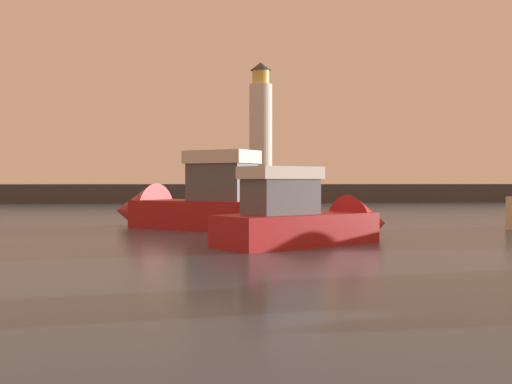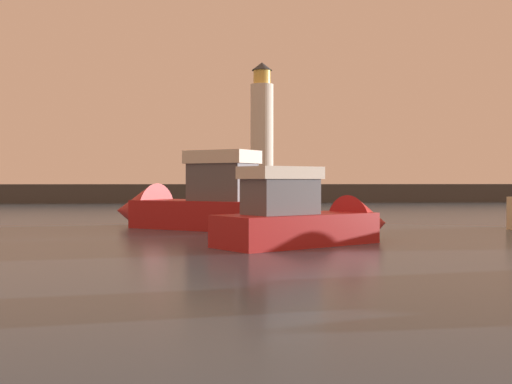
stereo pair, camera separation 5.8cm
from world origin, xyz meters
name	(u,v)px [view 2 (the right image)]	position (x,y,z in m)	size (l,w,h in m)	color
ground_plane	(227,221)	(0.00, 31.22, 0.00)	(220.00, 220.00, 0.00)	#384C60
breakwater	(215,193)	(0.00, 62.44, 0.90)	(86.79, 5.73, 1.81)	#423F3D
lighthouse	(262,127)	(4.80, 62.44, 7.67)	(2.33, 2.33, 12.38)	silver
motorboat_1	(186,205)	(-2.05, 26.72, 1.02)	(8.80, 7.29, 4.09)	#B21E1E
motorboat_3	(319,220)	(2.61, 19.03, 0.79)	(7.18, 5.59, 3.07)	#B21E1E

